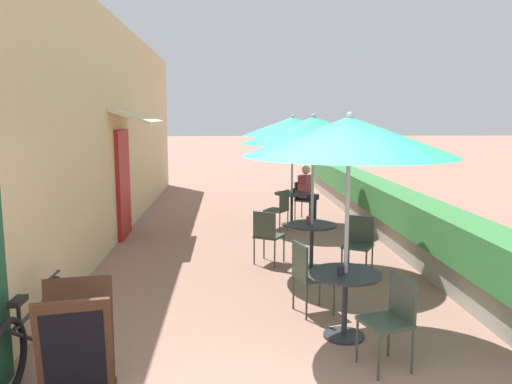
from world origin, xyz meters
TOP-DOWN VIEW (x-y plane):
  - cafe_facade_wall at (-2.54, 6.81)m, footprint 0.98×13.89m
  - planter_hedge at (2.75, 6.85)m, footprint 0.60×12.89m
  - patio_table_near at (0.88, 1.52)m, footprint 0.76×0.76m
  - patio_umbrella_near at (0.88, 1.52)m, footprint 2.17×2.17m
  - cafe_chair_near_left at (0.59, 2.18)m, footprint 0.50×0.50m
  - cafe_chair_near_right at (1.17, 0.85)m, footprint 0.50×0.50m
  - coffee_cup_near at (0.82, 1.48)m, footprint 0.07×0.07m
  - patio_table_mid at (0.93, 3.94)m, footprint 0.76×0.76m
  - patio_umbrella_mid at (0.93, 3.94)m, footprint 2.17×2.17m
  - cafe_chair_mid_left at (1.59, 3.64)m, footprint 0.55×0.55m
  - cafe_chair_mid_right at (0.26, 4.23)m, footprint 0.55×0.55m
  - coffee_cup_mid at (0.90, 4.11)m, footprint 0.07×0.07m
  - patio_table_far at (1.03, 7.12)m, footprint 0.76×0.76m
  - patio_umbrella_far at (1.03, 7.12)m, footprint 2.17×2.17m
  - cafe_chair_far_left at (1.36, 7.77)m, footprint 0.55×0.55m
  - seated_patron_far_left at (1.45, 7.70)m, footprint 0.51×0.49m
  - cafe_chair_far_right at (0.69, 6.48)m, footprint 0.55×0.55m
  - coffee_cup_far at (1.07, 7.22)m, footprint 0.07×0.07m
  - bicycle_leaning at (-2.20, 1.10)m, footprint 0.10×1.77m
  - menu_board at (-1.61, 0.47)m, footprint 0.69×0.73m

SIDE VIEW (x-z plane):
  - bicycle_leaning at x=-2.20m, z-range -0.03..0.73m
  - menu_board at x=-1.61m, z-range -0.01..0.96m
  - patio_table_near at x=0.88m, z-range 0.16..0.87m
  - patio_table_mid at x=0.93m, z-range 0.16..0.87m
  - patio_table_far at x=1.03m, z-range 0.16..0.87m
  - cafe_chair_near_left at x=0.59m, z-range 0.08..0.95m
  - cafe_chair_near_right at x=1.17m, z-range 0.08..0.95m
  - cafe_chair_mid_left at x=1.59m, z-range 0.08..0.95m
  - cafe_chair_mid_right at x=0.26m, z-range 0.08..0.95m
  - cafe_chair_far_left at x=1.36m, z-range 0.08..0.95m
  - cafe_chair_far_right at x=0.69m, z-range 0.08..0.95m
  - planter_hedge at x=2.75m, z-range 0.03..1.04m
  - seated_patron_far_left at x=1.45m, z-range 0.06..1.31m
  - coffee_cup_near at x=0.82m, z-range 0.71..0.80m
  - coffee_cup_mid at x=0.90m, z-range 0.71..0.80m
  - coffee_cup_far at x=1.07m, z-range 0.71..0.80m
  - cafe_facade_wall at x=-2.54m, z-range -0.01..4.19m
  - patio_umbrella_near at x=0.88m, z-range 0.95..3.34m
  - patio_umbrella_mid at x=0.93m, z-range 0.95..3.34m
  - patio_umbrella_far at x=1.03m, z-range 0.95..3.34m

